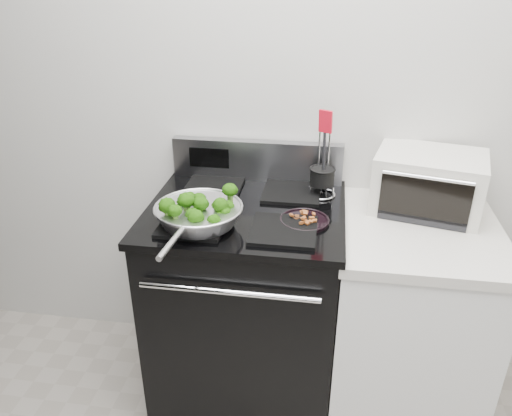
% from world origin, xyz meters
% --- Properties ---
extents(back_wall, '(4.00, 0.02, 2.70)m').
position_xyz_m(back_wall, '(0.00, 1.75, 1.35)').
color(back_wall, beige).
rests_on(back_wall, ground).
extents(gas_range, '(0.79, 0.69, 1.13)m').
position_xyz_m(gas_range, '(-0.30, 1.41, 0.49)').
color(gas_range, black).
rests_on(gas_range, floor).
extents(counter, '(0.62, 0.68, 0.92)m').
position_xyz_m(counter, '(0.39, 1.41, 0.46)').
color(counter, white).
rests_on(counter, floor).
extents(skillet, '(0.33, 0.52, 0.07)m').
position_xyz_m(skillet, '(-0.45, 1.24, 1.00)').
color(skillet, silver).
rests_on(skillet, gas_range).
extents(broccoli_pile, '(0.26, 0.26, 0.09)m').
position_xyz_m(broccoli_pile, '(-0.45, 1.24, 1.02)').
color(broccoli_pile, black).
rests_on(broccoli_pile, skillet).
extents(bacon_plate, '(0.19, 0.19, 0.04)m').
position_xyz_m(bacon_plate, '(-0.06, 1.33, 0.97)').
color(bacon_plate, black).
rests_on(bacon_plate, gas_range).
extents(utensil_holder, '(0.12, 0.12, 0.37)m').
position_xyz_m(utensil_holder, '(-0.01, 1.58, 1.02)').
color(utensil_holder, silver).
rests_on(utensil_holder, gas_range).
extents(toaster_oven, '(0.47, 0.40, 0.24)m').
position_xyz_m(toaster_oven, '(0.42, 1.58, 1.04)').
color(toaster_oven, silver).
rests_on(toaster_oven, counter).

